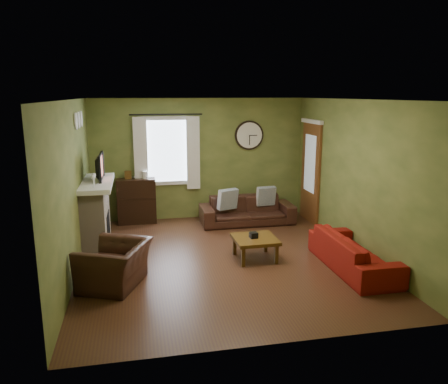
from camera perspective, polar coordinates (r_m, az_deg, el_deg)
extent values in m
cube|color=#492919|center=(7.35, -0.15, -8.72)|extent=(4.60, 5.20, 0.00)
cube|color=white|center=(6.85, -0.16, 11.98)|extent=(4.60, 5.20, 0.00)
cube|color=olive|center=(6.92, -19.17, 0.44)|extent=(0.00, 5.20, 2.60)
cube|color=olive|center=(7.76, 16.75, 1.87)|extent=(0.00, 5.20, 2.60)
cube|color=olive|center=(9.51, -3.23, 4.31)|extent=(4.60, 0.00, 2.60)
cube|color=olive|center=(4.54, 6.31, -5.15)|extent=(4.60, 0.00, 2.60)
cube|color=#B4A38C|center=(8.18, -16.38, -2.96)|extent=(0.40, 1.40, 1.10)
cube|color=black|center=(8.24, -14.96, -4.58)|extent=(0.04, 0.60, 0.55)
cube|color=white|center=(8.05, -16.43, 1.10)|extent=(0.58, 1.60, 0.08)
imported|color=black|center=(8.15, -16.30, 2.79)|extent=(0.08, 0.60, 0.35)
cube|color=#994C3F|center=(8.14, -15.76, 3.20)|extent=(0.02, 0.62, 0.36)
cylinder|color=white|center=(7.58, -18.77, 8.74)|extent=(0.28, 0.28, 0.03)
cylinder|color=white|center=(7.93, -18.47, 8.91)|extent=(0.28, 0.28, 0.03)
cylinder|color=white|center=(8.28, -18.19, 9.06)|extent=(0.28, 0.28, 0.03)
cylinder|color=black|center=(9.22, -7.57, 10.01)|extent=(0.03, 0.03, 1.50)
cube|color=white|center=(9.28, -10.83, 4.82)|extent=(0.28, 0.04, 1.55)
cube|color=white|center=(9.35, -4.05, 5.08)|extent=(0.28, 0.04, 1.55)
cube|color=brown|center=(9.44, 11.25, 2.48)|extent=(0.05, 0.90, 2.10)
imported|color=#503512|center=(9.47, -12.11, 1.93)|extent=(0.30, 0.30, 0.02)
imported|color=#321A13|center=(9.23, 3.02, -2.38)|extent=(1.96, 0.77, 0.57)
cube|color=gray|center=(9.37, 5.50, -0.53)|extent=(0.41, 0.16, 0.40)
cube|color=gray|center=(9.05, 0.49, -0.95)|extent=(0.44, 0.27, 0.42)
imported|color=maroon|center=(7.16, 16.53, -7.55)|extent=(0.73, 1.86, 0.54)
imported|color=#321A13|center=(6.47, -14.08, -9.23)|extent=(1.14, 1.21, 0.62)
cube|color=black|center=(7.23, 3.88, -5.77)|extent=(0.14, 0.14, 0.09)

